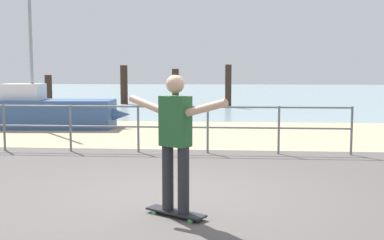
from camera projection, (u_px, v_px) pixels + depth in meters
ground_plane at (169, 220)px, 5.64m from camera, size 24.00×10.00×0.04m
beach_strip at (205, 133)px, 13.57m from camera, size 24.00×6.00×0.04m
sea_surface at (221, 92)px, 41.34m from camera, size 72.00×50.00×0.04m
railing_fence at (70, 121)px, 10.35m from camera, size 12.18×0.05×1.05m
sailboat at (48, 112)px, 14.70m from camera, size 5.01×1.66×5.41m
skateboard at (176, 213)px, 5.71m from camera, size 0.79×0.59×0.08m
skateboarder at (175, 135)px, 5.61m from camera, size 1.28×0.84×1.65m
groyne_post_0 at (49, 92)px, 22.50m from camera, size 0.33×0.33×1.62m
groyne_post_1 at (124, 85)px, 25.80m from camera, size 0.40×0.40×2.13m
groyne_post_2 at (175, 87)px, 25.45m from camera, size 0.37×0.37×1.93m
groyne_post_3 at (228, 86)px, 23.35m from camera, size 0.32×0.32×2.13m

